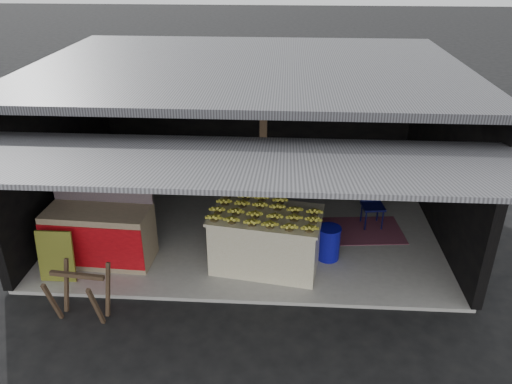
# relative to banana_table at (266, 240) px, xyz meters

# --- Properties ---
(ground) EXTENTS (80.00, 80.00, 0.00)m
(ground) POSITION_rel_banana_table_xyz_m (-0.40, -0.95, -0.54)
(ground) COLOR black
(ground) RESTS_ON ground
(concrete_slab) EXTENTS (7.00, 5.00, 0.06)m
(concrete_slab) POSITION_rel_banana_table_xyz_m (-0.40, 1.55, -0.51)
(concrete_slab) COLOR gray
(concrete_slab) RESTS_ON ground
(shophouse) EXTENTS (7.40, 7.29, 3.02)m
(shophouse) POSITION_rel_banana_table_xyz_m (-0.40, 1.87, 1.56)
(shophouse) COLOR black
(shophouse) RESTS_ON ground
(banana_table) EXTENTS (1.88, 1.32, 0.96)m
(banana_table) POSITION_rel_banana_table_xyz_m (0.00, 0.00, 0.00)
(banana_table) COLOR white
(banana_table) RESTS_ON concrete_slab
(banana_pile) EXTENTS (1.74, 1.20, 0.19)m
(banana_pile) POSITION_rel_banana_table_xyz_m (-0.00, -0.00, 0.57)
(banana_pile) COLOR yellow
(banana_pile) RESTS_ON banana_table
(white_crate) EXTENTS (0.82, 0.59, 0.89)m
(white_crate) POSITION_rel_banana_table_xyz_m (-0.09, 1.00, -0.04)
(white_crate) COLOR white
(white_crate) RESTS_ON concrete_slab
(neighbor_stall) EXTENTS (1.71, 0.83, 1.73)m
(neighbor_stall) POSITION_rel_banana_table_xyz_m (-2.72, -0.01, 0.04)
(neighbor_stall) COLOR #998466
(neighbor_stall) RESTS_ON concrete_slab
(green_signboard) EXTENTS (0.57, 0.15, 0.85)m
(green_signboard) POSITION_rel_banana_table_xyz_m (-3.23, -0.60, -0.06)
(green_signboard) COLOR black
(green_signboard) RESTS_ON concrete_slab
(sawhorse) EXTENTS (0.79, 0.74, 0.77)m
(sawhorse) POSITION_rel_banana_table_xyz_m (-2.54, -1.40, -0.05)
(sawhorse) COLOR #483424
(sawhorse) RESTS_ON ground
(water_barrel) EXTENTS (0.38, 0.38, 0.55)m
(water_barrel) POSITION_rel_banana_table_xyz_m (1.03, 0.27, -0.20)
(water_barrel) COLOR #0E0E9A
(water_barrel) RESTS_ON concrete_slab
(plastic_chair) EXTENTS (0.44, 0.44, 0.83)m
(plastic_chair) POSITION_rel_banana_table_xyz_m (1.90, 1.47, 0.01)
(plastic_chair) COLOR #090A33
(plastic_chair) RESTS_ON concrete_slab
(magenta_rug) EXTENTS (1.59, 1.14, 0.01)m
(magenta_rug) POSITION_rel_banana_table_xyz_m (1.70, 1.19, -0.48)
(magenta_rug) COLOR maroon
(magenta_rug) RESTS_ON concrete_slab
(picture_frames) EXTENTS (1.62, 0.04, 0.46)m
(picture_frames) POSITION_rel_banana_table_xyz_m (-0.57, 3.95, 1.39)
(picture_frames) COLOR black
(picture_frames) RESTS_ON shophouse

